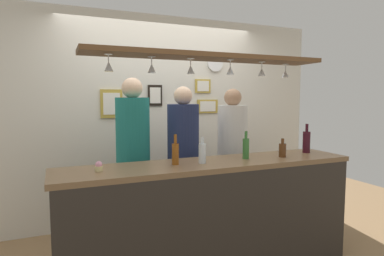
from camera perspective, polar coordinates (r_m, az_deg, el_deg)
name	(u,v)px	position (r m, az deg, el deg)	size (l,w,h in m)	color
ground_plane	(196,253)	(3.55, 0.67, -20.96)	(8.00, 8.00, 0.00)	olive
back_wall	(162,119)	(4.23, -5.25, 1.59)	(4.40, 0.06, 2.60)	silver
bar_counter	(219,203)	(2.87, 4.78, -12.82)	(2.70, 0.55, 1.00)	brown
overhead_glass_rack	(210,57)	(2.93, 3.09, 12.28)	(2.20, 0.36, 0.04)	brown
hanging_wineglass_far_left	(109,66)	(2.65, -14.32, 10.46)	(0.07, 0.07, 0.13)	silver
hanging_wineglass_left	(152,68)	(2.74, -7.04, 10.41)	(0.07, 0.07, 0.13)	silver
hanging_wineglass_center_left	(191,69)	(2.84, -0.23, 10.25)	(0.07, 0.07, 0.13)	silver
hanging_wineglass_center	(230,70)	(2.96, 6.68, 10.03)	(0.07, 0.07, 0.13)	silver
hanging_wineglass_center_right	(262,71)	(3.18, 12.06, 9.61)	(0.07, 0.07, 0.13)	silver
hanging_wineglass_right	(285,73)	(3.45, 15.95, 9.18)	(0.07, 0.07, 0.13)	silver
person_left_teal_shirt	(133,147)	(3.37, -10.23, -3.30)	(0.34, 0.34, 1.77)	#2D334C
person_middle_navy_shirt	(183,149)	(3.53, -1.55, -3.68)	(0.34, 0.34, 1.69)	#2D334C
person_right_white_patterned_shirt	(232,147)	(3.79, 7.03, -3.28)	(0.34, 0.34, 1.67)	#2D334C
bottle_beer_green_import	(246,148)	(3.09, 9.37, -3.42)	(0.06, 0.06, 0.26)	#336B2D
bottle_beer_brown_stubby	(282,150)	(3.26, 15.48, -3.67)	(0.07, 0.07, 0.18)	#512D14
bottle_soda_clear	(202,153)	(2.84, 1.81, -4.33)	(0.06, 0.06, 0.23)	silver
bottle_beer_amber_tall	(175,153)	(2.79, -2.92, -4.37)	(0.06, 0.06, 0.26)	brown
bottle_wine_dark_red	(306,141)	(3.58, 19.33, -2.21)	(0.08, 0.08, 0.30)	#380F19
cupcake	(99,167)	(2.65, -15.95, -6.48)	(0.06, 0.06, 0.08)	beige
picture_frame_lower_pair	(208,106)	(4.41, 2.72, 3.80)	(0.30, 0.02, 0.18)	#B29338
picture_frame_upper_small	(203,86)	(4.38, 1.90, 7.31)	(0.22, 0.02, 0.18)	#B29338
picture_frame_crest	(155,95)	(4.15, -6.46, 5.67)	(0.18, 0.02, 0.26)	black
picture_frame_caricature	(112,104)	(4.03, -13.84, 4.14)	(0.26, 0.02, 0.34)	#B29338
wall_clock	(215,63)	(4.47, 4.07, 11.18)	(0.22, 0.22, 0.03)	white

